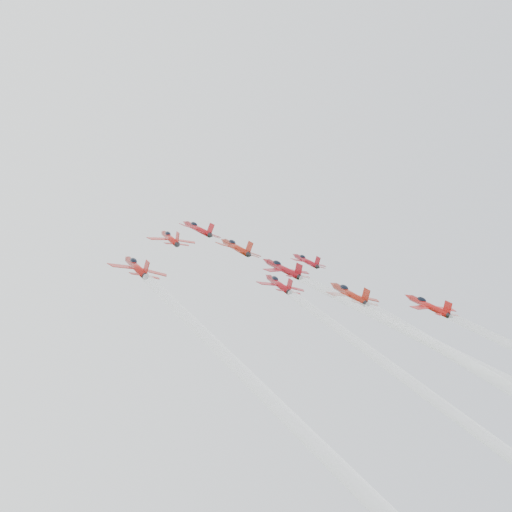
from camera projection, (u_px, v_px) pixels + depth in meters
jet_lead at (198, 228)px, 156.84m from camera, size 10.54×13.60×8.21m
jet_row2_left at (170, 238)px, 133.83m from camera, size 9.42×12.15×7.33m
jet_row2_center at (236, 247)px, 143.77m from camera, size 10.52×13.57×8.19m
jet_row2_right at (306, 261)px, 149.86m from camera, size 8.50×10.97×6.62m
jet_center at (460, 366)px, 90.93m from camera, size 9.82×94.03×52.37m
jet_rear_farleft at (277, 389)px, 63.98m from camera, size 8.80×84.25×46.92m
jet_rear_left at (449, 385)px, 80.19m from camera, size 8.45×80.84×45.02m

